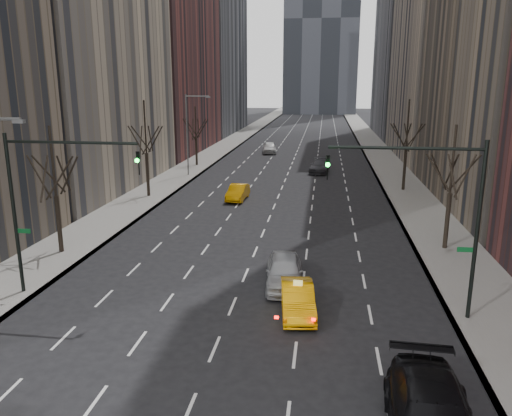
% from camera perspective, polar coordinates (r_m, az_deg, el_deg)
% --- Properties ---
extents(sidewalk_left, '(4.50, 320.00, 0.15)m').
position_cam_1_polar(sidewalk_left, '(82.06, -3.81, 6.91)').
color(sidewalk_left, slate).
rests_on(sidewalk_left, ground).
extents(sidewalk_right, '(4.50, 320.00, 0.15)m').
position_cam_1_polar(sidewalk_right, '(80.82, 13.58, 6.43)').
color(sidewalk_right, slate).
rests_on(sidewalk_right, ground).
extents(bld_left_far, '(14.00, 28.00, 44.00)m').
position_cam_1_polar(bld_left_far, '(80.78, -11.66, 22.15)').
color(bld_left_far, brown).
rests_on(bld_left_far, ground).
extents(tree_lw_b, '(3.36, 3.50, 7.82)m').
position_cam_1_polar(tree_lw_b, '(32.78, -21.88, 1.29)').
color(tree_lw_b, black).
rests_on(tree_lw_b, ground).
extents(tree_lw_c, '(3.36, 3.50, 8.74)m').
position_cam_1_polar(tree_lw_c, '(47.05, -12.40, 6.03)').
color(tree_lw_c, black).
rests_on(tree_lw_c, ground).
extents(tree_lw_d, '(3.36, 3.50, 7.36)m').
position_cam_1_polar(tree_lw_d, '(64.18, -6.87, 7.94)').
color(tree_lw_d, black).
rests_on(tree_lw_d, ground).
extents(tree_rw_b, '(3.36, 3.50, 7.82)m').
position_cam_1_polar(tree_rw_b, '(33.39, 21.27, 1.57)').
color(tree_rw_b, black).
rests_on(tree_rw_b, ground).
extents(tree_rw_c, '(3.36, 3.50, 8.74)m').
position_cam_1_polar(tree_rw_c, '(50.76, 16.76, 6.34)').
color(tree_rw_c, black).
rests_on(tree_rw_c, ground).
extents(traffic_mast_left, '(6.69, 0.39, 8.00)m').
position_cam_1_polar(traffic_mast_left, '(25.92, -23.09, 1.98)').
color(traffic_mast_left, black).
rests_on(traffic_mast_left, ground).
extents(traffic_mast_right, '(6.69, 0.39, 8.00)m').
position_cam_1_polar(traffic_mast_right, '(22.85, 20.20, 0.73)').
color(traffic_mast_right, black).
rests_on(traffic_mast_right, ground).
extents(streetlight_far, '(2.83, 0.22, 9.00)m').
position_cam_1_polar(streetlight_far, '(56.95, -7.57, 9.21)').
color(streetlight_far, slate).
rests_on(streetlight_far, ground).
extents(taxi_sedan, '(1.96, 4.35, 1.39)m').
position_cam_1_polar(taxi_sedan, '(23.58, 4.78, -10.34)').
color(taxi_sedan, '#FFA705').
rests_on(taxi_sedan, ground).
extents(silver_sedan_ahead, '(2.31, 4.92, 1.63)m').
position_cam_1_polar(silver_sedan_ahead, '(26.44, 3.26, -7.24)').
color(silver_sedan_ahead, '#A0A2A7').
rests_on(silver_sedan_ahead, ground).
extents(far_taxi, '(1.68, 4.31, 1.40)m').
position_cam_1_polar(far_taxi, '(45.49, -2.09, 1.80)').
color(far_taxi, orange).
rests_on(far_taxi, ground).
extents(far_suv_grey, '(2.52, 5.37, 1.52)m').
position_cam_1_polar(far_suv_grey, '(59.90, 7.27, 4.77)').
color(far_suv_grey, '#2D2D32').
rests_on(far_suv_grey, ground).
extents(far_car_white, '(2.55, 5.11, 1.67)m').
position_cam_1_polar(far_car_white, '(75.86, 1.55, 6.92)').
color(far_car_white, silver).
rests_on(far_car_white, ground).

